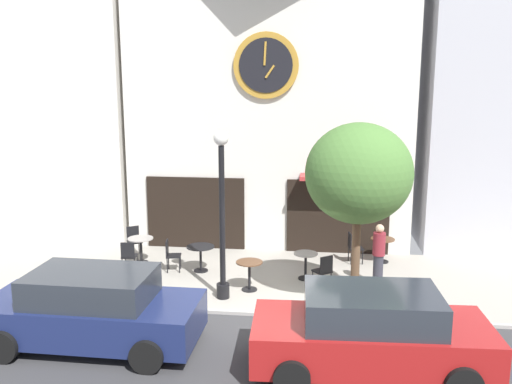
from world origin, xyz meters
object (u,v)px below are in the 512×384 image
cafe_table_near_curb (141,245)px  cafe_table_center_right (201,253)px  cafe_chair_under_awning (353,245)px  pedestrian_maroon (379,255)px  cafe_table_center_left (382,246)px  street_lamp (222,215)px  cafe_table_near_door (249,270)px  cafe_chair_outer (129,254)px  cafe_chair_near_tree (171,253)px  cafe_chair_mid_row (324,269)px  parked_car_red (371,333)px  street_tree (359,174)px  cafe_table_rightmost (306,261)px  parked_car_navy (93,309)px  cafe_chair_facing_street (134,239)px

cafe_table_near_curb → cafe_table_center_right: size_ratio=0.97×
cafe_chair_under_awning → pedestrian_maroon: bearing=-73.5°
cafe_table_near_curb → cafe_table_center_left: 7.15m
street_lamp → cafe_table_near_door: street_lamp is taller
cafe_table_near_curb → cafe_chair_outer: 0.86m
cafe_table_near_door → cafe_chair_near_tree: cafe_chair_near_tree is taller
cafe_chair_mid_row → cafe_chair_outer: (-5.42, 0.59, 0.00)m
cafe_table_center_left → parked_car_red: (-0.89, -6.40, 0.25)m
street_lamp → cafe_table_center_right: size_ratio=5.28×
street_tree → cafe_table_rightmost: (-1.20, 1.87, -2.72)m
parked_car_navy → street_lamp: bearing=52.0°
street_tree → parked_car_red: 3.75m
street_tree → cafe_table_near_curb: street_tree is taller
cafe_table_center_right → cafe_chair_under_awning: bearing=16.3°
cafe_table_rightmost → cafe_table_near_curb: bearing=170.9°
cafe_chair_near_tree → pedestrian_maroon: bearing=-4.9°
cafe_chair_outer → pedestrian_maroon: (6.82, -0.23, 0.33)m
cafe_table_center_left → cafe_chair_facing_street: 7.54m
street_tree → cafe_table_near_door: street_tree is taller
street_lamp → cafe_chair_under_awning: (3.33, 3.11, -1.58)m
street_tree → cafe_table_center_right: 5.38m
cafe_chair_mid_row → parked_car_red: bearing=-78.3°
cafe_chair_under_awning → parked_car_navy: parked_car_navy is taller
cafe_table_near_curb → cafe_chair_mid_row: cafe_chair_mid_row is taller
cafe_chair_mid_row → parked_car_navy: 5.90m
street_tree → cafe_table_center_left: size_ratio=6.06×
parked_car_red → cafe_chair_outer: bearing=143.6°
cafe_chair_near_tree → cafe_chair_under_awning: (5.14, 1.36, 0.00)m
cafe_chair_mid_row → cafe_chair_near_tree: bearing=168.9°
cafe_table_near_door → parked_car_navy: (-2.73, -3.33, 0.23)m
street_tree → cafe_table_near_door: size_ratio=5.74×
cafe_chair_outer → cafe_chair_near_tree: 1.16m
cafe_chair_facing_street → parked_car_red: size_ratio=0.21×
cafe_chair_near_tree → cafe_chair_mid_row: bearing=-11.1°
cafe_table_center_left → cafe_chair_outer: size_ratio=0.80×
cafe_table_near_curb → street_lamp: bearing=-39.2°
cafe_chair_facing_street → cafe_chair_under_awning: same height
cafe_table_near_door → cafe_table_rightmost: (1.40, 0.99, -0.04)m
street_tree → cafe_chair_facing_street: (-6.52, 3.32, -2.69)m
cafe_table_near_curb → parked_car_red: parked_car_red is taller
pedestrian_maroon → parked_car_navy: bearing=-146.4°
cafe_table_near_door → cafe_chair_outer: (-3.53, 0.91, -0.00)m
cafe_table_near_curb → cafe_table_rightmost: 4.94m
parked_car_navy → cafe_chair_facing_street: bearing=101.6°
cafe_table_near_door → parked_car_navy: bearing=-129.3°
cafe_chair_outer → cafe_chair_mid_row: bearing=-6.2°
cafe_table_center_left → cafe_chair_facing_street: size_ratio=0.80×
cafe_chair_mid_row → cafe_table_rightmost: bearing=126.3°
cafe_table_rightmost → parked_car_red: parked_car_red is taller
cafe_chair_under_awning → pedestrian_maroon: size_ratio=0.54×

